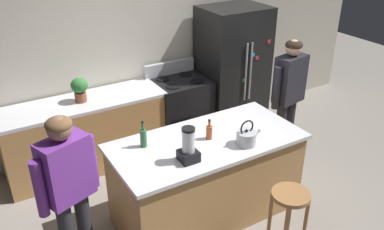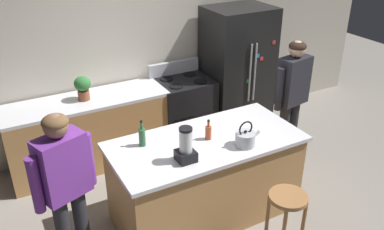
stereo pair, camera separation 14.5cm
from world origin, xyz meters
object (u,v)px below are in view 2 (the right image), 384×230
Objects in this scene: stove_range at (183,110)px; person_by_sink_right at (292,91)px; person_by_island_left at (65,182)px; blender_appliance at (186,147)px; refrigerator at (237,71)px; tea_kettle at (245,138)px; bar_stool at (287,208)px; potted_plant at (83,87)px; kitchen_island at (206,177)px; bottle_cooking_sauce at (208,132)px; bottle_olive_oil at (142,136)px.

person_by_sink_right reaches higher than stove_range.
blender_appliance is (1.07, -0.14, 0.10)m from person_by_island_left.
refrigerator is 6.60× the size of tea_kettle.
potted_plant reaches higher than bar_stool.
tea_kettle reaches higher than bar_stool.
person_by_island_left reaches higher than kitchen_island.
blender_appliance is at bearing -75.50° from potted_plant.
person_by_sink_right is at bearing -83.82° from refrigerator.
stove_range is 1.68m from bottle_cooking_sauce.
refrigerator is 2.21m from potted_plant.
bottle_cooking_sauce is 0.38m from tea_kettle.
stove_range is 2.38m from bar_stool.
bottle_cooking_sauce is at bearing -163.49° from person_by_sink_right.
refrigerator is 2.71× the size of bar_stool.
potted_plant is at bearing 69.59° from person_by_island_left.
potted_plant is at bearing 117.64° from kitchen_island.
refrigerator is at bearing -1.65° from stove_range.
bottle_cooking_sauce is at bearing 32.07° from blender_appliance.
bottle_olive_oil reaches higher than bottle_cooking_sauce.
person_by_sink_right is (1.50, 0.45, 0.51)m from kitchen_island.
person_by_island_left is 7.38× the size of bottle_cooking_sauce.
bar_stool is 1.10m from blender_appliance.
refrigerator reaches higher than bottle_olive_oil.
stove_range is at bearing 39.60° from person_by_island_left.
refrigerator is at bearing 57.95° from tea_kettle.
tea_kettle is at bearing -122.05° from refrigerator.
refrigerator is at bearing 44.76° from blender_appliance.
bar_stool is 1.05m from bottle_cooking_sauce.
tea_kettle is (0.28, -0.27, 0.54)m from kitchen_island.
blender_appliance is at bearing -7.24° from person_by_island_left.
potted_plant is 2.12m from tea_kettle.
potted_plant reaches higher than bottle_olive_oil.
kitchen_island is at bearing -157.72° from bottle_cooking_sauce.
bottle_olive_oil is 1.28× the size of bottle_cooking_sauce.
refrigerator reaches higher than kitchen_island.
refrigerator is 5.32× the size of blender_appliance.
bottle_olive_oil is 1.01m from tea_kettle.
stove_range is 0.69× the size of person_by_island_left.
potted_plant is (-2.20, 0.05, 0.18)m from refrigerator.
bar_stool is at bearing -93.83° from stove_range.
bottle_olive_oil is at bearing 162.23° from bottle_cooking_sauce.
bottle_olive_oil is at bearing 160.40° from kitchen_island.
blender_appliance is 1.58× the size of bottle_cooking_sauce.
kitchen_island is 1.51m from person_by_island_left.
tea_kettle is (-0.09, 0.59, 0.48)m from bar_stool.
bottle_cooking_sauce is 0.78× the size of tea_kettle.
bottle_cooking_sauce is at bearing 132.12° from tea_kettle.
blender_appliance is at bearing -116.74° from stove_range.
stove_range is 3.98× the size of bottle_olive_oil.
refrigerator is 2.46m from blender_appliance.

